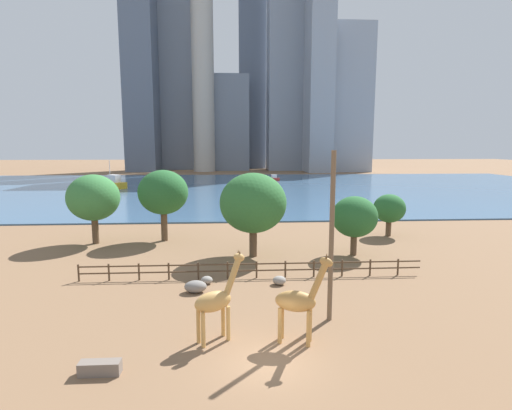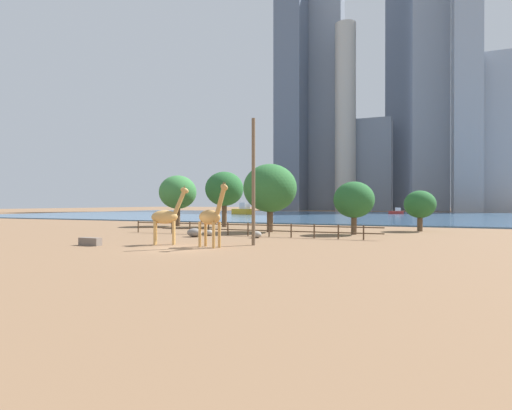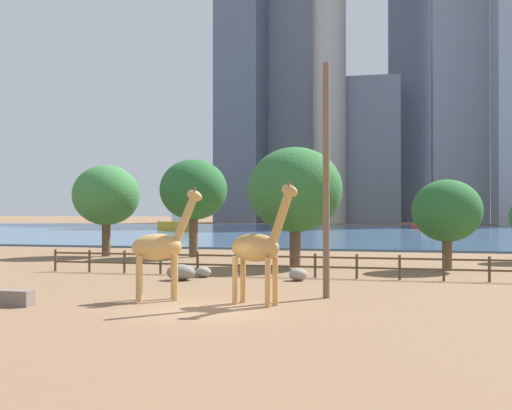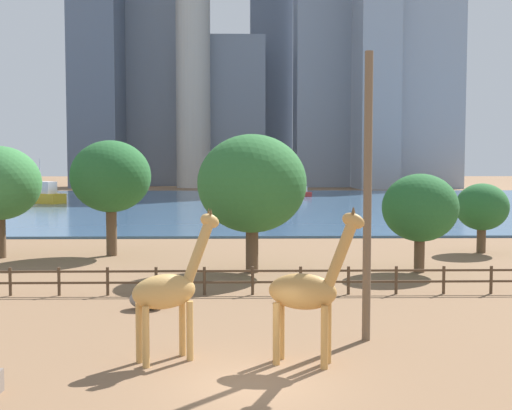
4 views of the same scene
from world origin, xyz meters
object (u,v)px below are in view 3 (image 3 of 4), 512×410
at_px(tree_right_tall, 106,195).
at_px(tree_right_small, 193,190).
at_px(boulder_near_fence, 298,275).
at_px(feeding_trough, 10,298).
at_px(tree_left_large, 295,190).
at_px(boulder_by_pole, 203,272).
at_px(giraffe_tall, 161,246).
at_px(tree_left_small, 447,211).
at_px(boulder_small, 181,272).
at_px(boat_sailboat, 178,224).
at_px(utility_pole, 326,180).
at_px(boat_ferry, 423,225).
at_px(giraffe_companion, 259,247).

xyz_separation_m(tree_right_tall, tree_right_small, (6.89, 0.85, 0.39)).
distance_m(boulder_near_fence, feeding_trough, 14.35).
xyz_separation_m(tree_left_large, tree_right_small, (-9.08, 6.65, 0.24)).
relative_size(boulder_by_pole, feeding_trough, 0.48).
height_order(giraffe_tall, tree_left_small, tree_left_small).
xyz_separation_m(boulder_small, tree_right_small, (-4.63, 15.51, 4.73)).
distance_m(giraffe_tall, boat_sailboat, 79.46).
bearing_deg(utility_pole, tree_left_large, 105.06).
bearing_deg(boulder_small, boat_sailboat, 110.40).
bearing_deg(boulder_by_pole, boat_sailboat, 111.38).
distance_m(boulder_near_fence, boat_ferry, 84.65).
distance_m(giraffe_tall, feeding_trough, 6.04).
distance_m(boulder_small, tree_right_small, 16.86).
bearing_deg(tree_right_small, tree_left_small, -20.34).
bearing_deg(tree_left_small, tree_left_large, 179.09).
relative_size(giraffe_companion, tree_right_tall, 0.67).
height_order(giraffe_companion, utility_pole, utility_pole).
bearing_deg(tree_left_large, boulder_small, -116.69).
bearing_deg(giraffe_tall, tree_left_large, 51.17).
bearing_deg(feeding_trough, boat_sailboat, 105.76).
relative_size(giraffe_companion, boat_ferry, 1.16).
bearing_deg(boat_sailboat, tree_right_small, 141.82).
bearing_deg(boulder_small, boulder_near_fence, 11.32).
distance_m(giraffe_tall, boulder_near_fence, 9.39).
height_order(boulder_by_pole, tree_right_small, tree_right_small).
height_order(giraffe_companion, boat_ferry, giraffe_companion).
distance_m(boulder_by_pole, boulder_small, 1.81).
distance_m(giraffe_companion, boat_ferry, 93.27).
relative_size(tree_right_tall, tree_right_small, 0.95).
relative_size(giraffe_tall, tree_left_small, 0.85).
xyz_separation_m(boulder_small, feeding_trough, (-3.33, -9.76, -0.11)).
xyz_separation_m(giraffe_companion, boulder_by_pole, (-5.20, 9.13, -1.94)).
height_order(boulder_by_pole, feeding_trough, feeding_trough).
distance_m(tree_left_large, boat_sailboat, 66.06).
bearing_deg(giraffe_companion, tree_left_large, 112.47).
bearing_deg(feeding_trough, giraffe_tall, 28.94).
relative_size(tree_left_large, tree_left_small, 1.40).
height_order(boulder_near_fence, boat_sailboat, boat_sailboat).
relative_size(feeding_trough, tree_left_small, 0.33).
distance_m(utility_pole, tree_right_tall, 27.69).
height_order(boulder_small, tree_right_tall, tree_right_tall).
relative_size(giraffe_companion, feeding_trough, 2.66).
bearing_deg(boulder_small, boat_ferry, 80.63).
distance_m(feeding_trough, boat_sailboat, 80.57).
height_order(utility_pole, boat_ferry, utility_pole).
relative_size(boulder_near_fence, boulder_small, 0.63).
height_order(tree_left_small, boat_sailboat, boat_sailboat).
bearing_deg(utility_pole, boat_sailboat, 114.66).
distance_m(giraffe_tall, boulder_small, 7.40).
bearing_deg(tree_right_tall, tree_left_large, -19.96).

